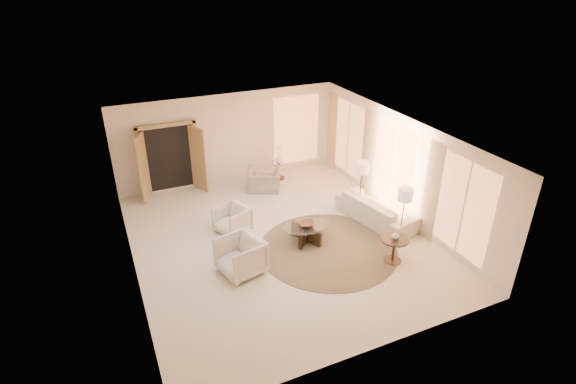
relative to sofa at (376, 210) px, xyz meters
name	(u,v)px	position (x,y,z in m)	size (l,w,h in m)	color
room	(280,191)	(-2.74, 0.16, 1.06)	(7.04, 8.04, 2.83)	beige
windows_right	(396,167)	(0.71, 0.26, 1.01)	(0.10, 6.40, 2.40)	#FD9E65
window_back_corner	(297,130)	(-0.44, 4.11, 1.01)	(1.70, 0.10, 2.40)	#FD9E65
curtains_right	(375,158)	(0.66, 1.16, 0.96)	(0.06, 5.20, 2.60)	tan
french_doors	(170,160)	(-4.64, 3.98, 0.73)	(1.95, 0.66, 2.16)	tan
area_rug	(328,249)	(-1.83, -0.68, -0.33)	(3.39, 3.39, 0.01)	#3B3121
sofa	(376,210)	(0.00, 0.00, 0.00)	(2.33, 0.91, 0.68)	beige
armchair_left	(232,218)	(-3.70, 1.04, 0.06)	(0.77, 0.72, 0.79)	beige
armchair_right	(241,255)	(-4.06, -0.68, 0.13)	(0.91, 0.85, 0.93)	beige
accent_chair	(264,177)	(-2.06, 2.98, 0.10)	(1.00, 0.65, 0.87)	gray
coffee_table	(306,231)	(-2.16, -0.13, -0.06)	(1.42, 1.42, 0.45)	black
end_table	(394,246)	(-0.68, -1.73, 0.08)	(0.66, 0.66, 0.62)	black
side_table	(279,169)	(-1.32, 3.56, -0.01)	(0.46, 0.46, 0.54)	black
floor_lamp_near	(362,170)	(-0.17, 0.56, 0.97)	(0.37, 0.37, 1.54)	black
floor_lamp_far	(405,197)	(-0.03, -1.13, 0.93)	(0.36, 0.36, 1.49)	black
bowl	(306,224)	(-2.16, -0.13, 0.16)	(0.38, 0.38, 0.09)	brown
end_vase	(395,235)	(-0.68, -1.73, 0.37)	(0.17, 0.17, 0.18)	white
side_vase	(279,159)	(-1.32, 3.56, 0.33)	(0.26, 0.26, 0.27)	white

